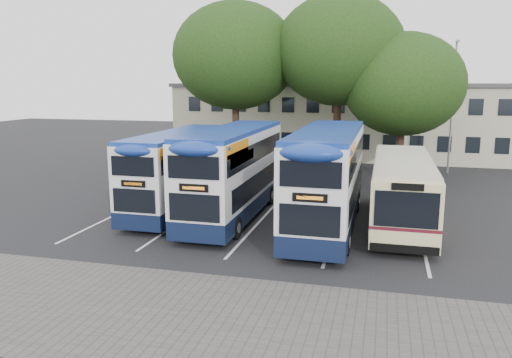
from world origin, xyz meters
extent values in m
plane|color=black|center=(0.00, 0.00, 0.00)|extent=(120.00, 120.00, 0.00)
cube|color=#595654|center=(-2.00, -5.00, 0.01)|extent=(40.00, 6.00, 0.01)
cube|color=silver|center=(-10.75, 5.00, 0.01)|extent=(0.12, 11.00, 0.01)
cube|color=silver|center=(-7.25, 5.00, 0.01)|extent=(0.12, 11.00, 0.01)
cube|color=silver|center=(-3.75, 5.00, 0.01)|extent=(0.12, 11.00, 0.01)
cube|color=silver|center=(-0.25, 5.00, 0.01)|extent=(0.12, 11.00, 0.01)
cube|color=silver|center=(3.25, 5.00, 0.01)|extent=(0.12, 11.00, 0.01)
cube|color=beige|center=(0.00, 27.00, 3.00)|extent=(32.00, 8.00, 6.00)
cube|color=#4C4C4F|center=(0.00, 27.00, 6.05)|extent=(32.40, 8.40, 0.30)
cube|color=black|center=(0.00, 22.98, 1.70)|extent=(30.00, 0.06, 1.20)
cube|color=black|center=(0.00, 22.98, 4.50)|extent=(30.00, 0.06, 1.20)
cylinder|color=gray|center=(6.00, 20.00, 4.50)|extent=(0.14, 0.14, 9.00)
cube|color=gray|center=(6.00, 20.00, 9.00)|extent=(0.12, 0.80, 0.12)
cube|color=gray|center=(6.00, 19.60, 8.95)|extent=(0.25, 0.50, 0.12)
cylinder|color=black|center=(-8.73, 17.51, 2.97)|extent=(0.50, 0.50, 5.94)
ellipsoid|color=black|center=(-8.73, 17.51, 8.08)|extent=(8.74, 8.74, 7.43)
cylinder|color=black|center=(-1.59, 17.70, 3.08)|extent=(0.50, 0.50, 6.16)
ellipsoid|color=black|center=(-1.59, 17.70, 8.37)|extent=(8.65, 8.65, 7.35)
cylinder|color=black|center=(2.62, 17.05, 2.26)|extent=(0.50, 0.50, 4.52)
ellipsoid|color=black|center=(2.62, 17.05, 6.15)|extent=(7.74, 7.74, 6.58)
cube|color=#0E1936|center=(-8.10, 5.75, 0.62)|extent=(2.21, 9.28, 0.71)
cube|color=white|center=(-8.10, 5.75, 2.34)|extent=(2.21, 9.28, 2.74)
cube|color=navy|center=(-8.10, 5.75, 3.75)|extent=(2.16, 9.09, 0.27)
cube|color=black|center=(-8.10, 6.01, 1.59)|extent=(2.25, 8.22, 0.88)
cube|color=black|center=(-8.10, 5.75, 2.96)|extent=(2.25, 8.75, 0.80)
cube|color=orange|center=(-6.99, 2.70, 3.45)|extent=(0.02, 2.83, 0.49)
cube|color=black|center=(-8.10, 1.08, 2.25)|extent=(1.06, 0.06, 0.27)
cylinder|color=black|center=(-9.10, 8.44, 0.44)|extent=(0.27, 0.88, 0.88)
cylinder|color=black|center=(-7.11, 8.44, 0.44)|extent=(0.27, 0.88, 0.88)
cylinder|color=black|center=(-9.10, 2.70, 0.44)|extent=(0.27, 0.88, 0.88)
cylinder|color=black|center=(-7.11, 2.70, 0.44)|extent=(0.27, 0.88, 0.88)
cube|color=red|center=(-6.98, 6.85, 2.96)|extent=(0.02, 3.53, 0.75)
cube|color=#0E1936|center=(-5.15, 5.19, 0.67)|extent=(2.38, 9.98, 0.76)
cube|color=white|center=(-5.15, 5.19, 2.52)|extent=(2.38, 9.98, 2.95)
cube|color=navy|center=(-5.15, 5.19, 4.04)|extent=(2.33, 9.78, 0.29)
cube|color=black|center=(-5.15, 5.47, 1.71)|extent=(2.42, 8.84, 0.95)
cube|color=black|center=(-5.15, 5.19, 3.18)|extent=(2.42, 9.41, 0.86)
cube|color=orange|center=(-3.95, 1.91, 3.71)|extent=(0.02, 3.04, 0.52)
cube|color=black|center=(-5.15, 0.17, 2.42)|extent=(1.14, 0.06, 0.29)
cylinder|color=black|center=(-6.22, 8.09, 0.48)|extent=(0.29, 0.95, 0.95)
cylinder|color=black|center=(-4.07, 8.09, 0.48)|extent=(0.29, 0.95, 0.95)
cylinder|color=black|center=(-6.22, 1.91, 0.48)|extent=(0.29, 0.95, 0.95)
cylinder|color=black|center=(-4.07, 1.91, 0.48)|extent=(0.29, 0.95, 0.95)
cube|color=#0E1936|center=(-0.70, 4.49, 0.69)|extent=(2.45, 10.29, 0.78)
cube|color=white|center=(-0.70, 4.49, 2.60)|extent=(2.45, 10.29, 3.04)
cube|color=navy|center=(-0.70, 4.49, 4.16)|extent=(2.40, 10.08, 0.29)
cube|color=black|center=(-0.70, 4.79, 1.76)|extent=(2.49, 9.11, 0.98)
cube|color=black|center=(-0.70, 4.49, 3.28)|extent=(2.49, 9.70, 0.88)
cube|color=orange|center=(0.53, 1.11, 3.82)|extent=(0.02, 3.14, 0.54)
cube|color=black|center=(-0.70, -0.68, 2.50)|extent=(1.18, 0.06, 0.29)
cylinder|color=black|center=(-1.81, 7.48, 0.49)|extent=(0.29, 0.98, 0.98)
cylinder|color=black|center=(0.40, 7.48, 0.49)|extent=(0.29, 0.98, 0.98)
cylinder|color=black|center=(-1.81, 1.11, 0.49)|extent=(0.29, 0.98, 0.98)
cylinder|color=black|center=(0.40, 1.11, 0.49)|extent=(0.29, 0.98, 0.98)
cube|color=#F1E6A1|center=(2.46, 5.93, 1.56)|extent=(2.48, 9.92, 2.53)
cube|color=beige|center=(2.46, 5.93, 2.88)|extent=(2.38, 9.53, 0.20)
cube|color=black|center=(2.46, 6.43, 1.98)|extent=(2.52, 7.94, 0.89)
cube|color=maroon|center=(2.46, 5.93, 1.14)|extent=(2.51, 9.94, 0.12)
cube|color=black|center=(2.46, 0.95, 1.89)|extent=(2.18, 0.06, 1.29)
cylinder|color=black|center=(1.33, 2.56, 0.50)|extent=(0.30, 0.99, 0.99)
cylinder|color=black|center=(3.58, 2.56, 0.50)|extent=(0.30, 0.99, 0.99)
cylinder|color=black|center=(1.33, 8.91, 0.50)|extent=(0.30, 0.99, 0.99)
cylinder|color=black|center=(3.58, 8.91, 0.50)|extent=(0.30, 0.99, 0.99)
camera|label=1|loc=(1.59, -16.69, 6.24)|focal=35.00mm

